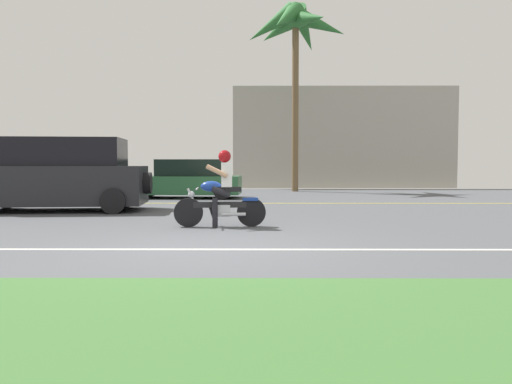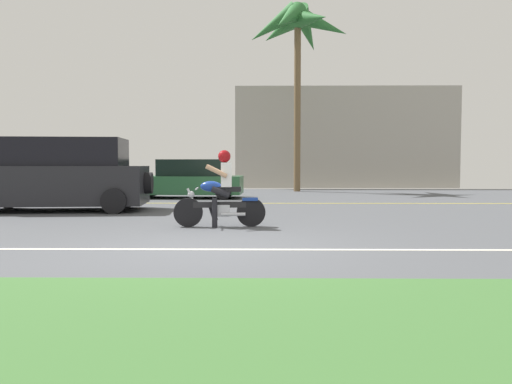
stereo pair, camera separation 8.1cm
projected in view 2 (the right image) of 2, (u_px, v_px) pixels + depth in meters
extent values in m
cube|color=#4C4F54|center=(225.00, 225.00, 10.42)|extent=(56.00, 30.00, 0.04)
cube|color=#3D6B33|center=(146.00, 347.00, 3.33)|extent=(56.00, 3.80, 0.06)
cube|color=silver|center=(210.00, 249.00, 7.32)|extent=(50.40, 0.12, 0.01)
cube|color=yellow|center=(238.00, 203.00, 16.06)|extent=(50.40, 0.12, 0.01)
cylinder|color=black|center=(188.00, 212.00, 9.97)|extent=(0.58, 0.12, 0.57)
cylinder|color=black|center=(251.00, 212.00, 10.03)|extent=(0.58, 0.12, 0.57)
cylinder|color=#B7BAC1|center=(193.00, 201.00, 9.97)|extent=(0.26, 0.06, 0.50)
cube|color=black|center=(220.00, 205.00, 10.00)|extent=(1.05, 0.16, 0.11)
cube|color=#B7BAC1|center=(222.00, 210.00, 10.00)|extent=(0.32, 0.21, 0.23)
ellipsoid|color=navy|center=(211.00, 186.00, 9.97)|extent=(0.42, 0.23, 0.21)
cube|color=black|center=(229.00, 189.00, 9.99)|extent=(0.47, 0.24, 0.10)
cube|color=navy|center=(250.00, 199.00, 10.02)|extent=(0.31, 0.17, 0.06)
cylinder|color=#B7BAC1|center=(197.00, 189.00, 9.96)|extent=(0.07, 0.59, 0.03)
sphere|color=#B7BAC1|center=(191.00, 194.00, 9.96)|extent=(0.13, 0.13, 0.13)
cylinder|color=#B7BAC1|center=(233.00, 214.00, 9.90)|extent=(0.48, 0.10, 0.07)
cube|color=white|center=(226.00, 175.00, 9.97)|extent=(0.23, 0.32, 0.48)
sphere|color=maroon|center=(224.00, 156.00, 9.95)|extent=(0.25, 0.25, 0.25)
cylinder|color=black|center=(221.00, 191.00, 10.08)|extent=(0.39, 0.15, 0.24)
cylinder|color=black|center=(221.00, 192.00, 9.89)|extent=(0.39, 0.15, 0.24)
cylinder|color=black|center=(215.00, 213.00, 9.87)|extent=(0.11, 0.11, 0.58)
cylinder|color=black|center=(213.00, 213.00, 10.11)|extent=(0.20, 0.12, 0.32)
cylinder|color=tan|center=(217.00, 171.00, 10.15)|extent=(0.44, 0.11, 0.27)
cylinder|color=tan|center=(216.00, 171.00, 9.77)|extent=(0.44, 0.11, 0.27)
cube|color=#232328|center=(58.00, 185.00, 13.43)|extent=(4.71, 2.29, 1.02)
cube|color=black|center=(61.00, 152.00, 13.39)|extent=(3.42, 1.91, 0.74)
cylinder|color=black|center=(127.00, 196.00, 14.51)|extent=(0.66, 0.28, 0.64)
cylinder|color=black|center=(9.00, 197.00, 14.26)|extent=(0.66, 0.28, 0.64)
cylinder|color=black|center=(114.00, 201.00, 12.64)|extent=(0.66, 0.28, 0.64)
cylinder|color=black|center=(149.00, 183.00, 13.61)|extent=(0.25, 0.59, 0.58)
cube|color=#8C939E|center=(82.00, 183.00, 20.47)|extent=(3.80, 1.84, 0.65)
cube|color=#2D2F36|center=(76.00, 168.00, 20.43)|extent=(2.23, 1.52, 0.60)
cylinder|color=black|center=(41.00, 189.00, 19.61)|extent=(0.57, 0.21, 0.56)
cylinder|color=black|center=(111.00, 189.00, 19.73)|extent=(0.57, 0.21, 0.56)
cylinder|color=black|center=(56.00, 187.00, 21.24)|extent=(0.57, 0.21, 0.56)
cylinder|color=black|center=(120.00, 187.00, 21.35)|extent=(0.57, 0.21, 0.56)
cube|color=#2D663D|center=(186.00, 185.00, 18.66)|extent=(4.19, 1.93, 0.66)
cube|color=black|center=(193.00, 168.00, 18.62)|extent=(2.45, 1.61, 0.61)
cylinder|color=black|center=(229.00, 189.00, 19.48)|extent=(0.57, 0.20, 0.56)
cylinder|color=black|center=(153.00, 189.00, 19.63)|extent=(0.57, 0.20, 0.56)
cylinder|color=black|center=(223.00, 192.00, 17.72)|extent=(0.57, 0.20, 0.56)
cylinder|color=black|center=(140.00, 191.00, 17.87)|extent=(0.57, 0.20, 0.56)
cylinder|color=brown|center=(297.00, 106.00, 23.04)|extent=(0.30, 0.30, 7.84)
sphere|color=#28662D|center=(298.00, 18.00, 22.83)|extent=(0.79, 0.79, 0.79)
cone|color=#28662D|center=(322.00, 25.00, 22.86)|extent=(2.60, 0.94, 1.67)
cone|color=#28662D|center=(307.00, 30.00, 23.81)|extent=(1.89, 2.58, 2.19)
cone|color=#28662D|center=(282.00, 29.00, 23.69)|extent=(2.32, 2.53, 1.48)
cone|color=#28662D|center=(274.00, 25.00, 22.96)|extent=(2.59, 1.11, 2.04)
cone|color=#28662D|center=(288.00, 18.00, 21.87)|extent=(1.90, 2.68, 1.90)
cone|color=#28662D|center=(311.00, 18.00, 21.87)|extent=(1.93, 2.67, 1.35)
cylinder|color=black|center=(107.00, 193.00, 17.13)|extent=(0.31, 0.48, 0.51)
cylinder|color=black|center=(114.00, 195.00, 16.15)|extent=(0.31, 0.48, 0.51)
cylinder|color=#B7BAC1|center=(108.00, 187.00, 17.04)|extent=(0.15, 0.22, 0.44)
cube|color=black|center=(111.00, 190.00, 16.63)|extent=(0.52, 0.86, 0.10)
cube|color=#B7BAC1|center=(111.00, 193.00, 16.60)|extent=(0.28, 0.32, 0.20)
ellipsoid|color=navy|center=(110.00, 180.00, 16.75)|extent=(0.37, 0.20, 0.19)
cube|color=black|center=(112.00, 182.00, 16.47)|extent=(0.36, 0.45, 0.08)
cube|color=navy|center=(114.00, 188.00, 16.15)|extent=(0.25, 0.30, 0.05)
cylinder|color=#B7BAC1|center=(108.00, 181.00, 16.97)|extent=(0.48, 0.28, 0.03)
sphere|color=#B7BAC1|center=(107.00, 184.00, 17.06)|extent=(0.12, 0.12, 0.12)
cylinder|color=#B7BAC1|center=(109.00, 195.00, 16.38)|extent=(0.26, 0.40, 0.06)
cube|color=#2D2D33|center=(111.00, 174.00, 16.50)|extent=(0.33, 0.29, 0.43)
sphere|color=#194C9E|center=(111.00, 164.00, 16.51)|extent=(0.22, 0.22, 0.22)
cylinder|color=#51563D|center=(113.00, 183.00, 16.64)|extent=(0.26, 0.35, 0.21)
cylinder|color=#51563D|center=(108.00, 183.00, 16.56)|extent=(0.26, 0.35, 0.21)
cylinder|color=#51563D|center=(107.00, 194.00, 16.66)|extent=(0.13, 0.13, 0.52)
cylinder|color=#51563D|center=(113.00, 195.00, 16.79)|extent=(0.16, 0.20, 0.29)
cylinder|color=tan|center=(115.00, 172.00, 16.72)|extent=(0.25, 0.37, 0.24)
cylinder|color=tan|center=(105.00, 172.00, 16.56)|extent=(0.25, 0.37, 0.24)
cube|color=#A8A399|center=(342.00, 139.00, 28.18)|extent=(11.69, 4.00, 5.30)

